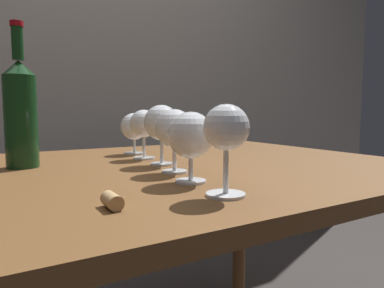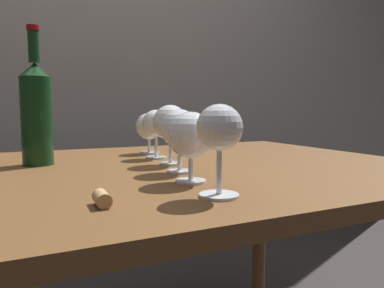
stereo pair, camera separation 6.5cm
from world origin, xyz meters
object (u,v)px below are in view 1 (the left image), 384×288
wine_glass_amber (161,124)px  cork (112,201)px  wine_glass_white (134,127)px  wine_glass_cabernet (192,137)px  wine_glass_port (174,130)px  wine_glass_pinot (226,131)px  wine_bottle (21,111)px  wine_glass_rose (144,125)px

wine_glass_amber → cork: bearing=-125.5°
wine_glass_white → wine_glass_cabernet: bearing=-97.9°
wine_glass_port → wine_glass_pinot: bearing=-97.0°
wine_glass_amber → wine_glass_white: size_ratio=1.17×
wine_glass_cabernet → wine_bottle: size_ratio=0.39×
wine_glass_pinot → cork: bearing=172.6°
wine_glass_port → cork: wine_glass_port is taller
wine_glass_pinot → wine_glass_cabernet: size_ratio=1.09×
wine_glass_amber → wine_glass_rose: (0.00, 0.12, -0.01)m
wine_glass_port → wine_glass_rose: (0.03, 0.24, 0.00)m
wine_glass_port → wine_glass_amber: (0.02, 0.12, 0.01)m
wine_glass_rose → wine_bottle: (-0.31, 0.01, 0.04)m
wine_glass_cabernet → wine_bottle: (-0.26, 0.36, 0.05)m
wine_glass_cabernet → wine_glass_amber: (0.04, 0.23, 0.02)m
cork → wine_bottle: bearing=99.5°
wine_glass_pinot → wine_glass_port: 0.23m
wine_glass_rose → wine_glass_white: wine_glass_rose is taller
wine_glass_cabernet → wine_glass_rose: size_ratio=0.96×
wine_glass_amber → wine_glass_white: bearing=84.9°
wine_glass_pinot → wine_glass_cabernet: wine_glass_pinot is taller
wine_glass_pinot → cork: 0.20m
wine_glass_pinot → wine_glass_amber: wine_glass_amber is taller
cork → wine_glass_pinot: bearing=-7.4°
wine_glass_cabernet → wine_glass_pinot: bearing=-93.9°
wine_glass_port → wine_glass_amber: size_ratio=0.93×
wine_bottle → wine_glass_port: bearing=-41.3°
wine_glass_white → cork: wine_glass_white is taller
wine_glass_white → cork: 0.62m
wine_glass_amber → wine_bottle: 0.33m
wine_bottle → cork: bearing=-80.5°
wine_glass_port → wine_glass_white: 0.36m
wine_glass_pinot → wine_glass_white: wine_glass_pinot is taller
wine_glass_port → wine_glass_rose: size_ratio=1.00×
wine_glass_port → wine_glass_rose: 0.24m
wine_glass_cabernet → wine_glass_port: 0.11m
wine_glass_white → wine_glass_pinot: bearing=-97.1°
wine_glass_cabernet → wine_glass_white: bearing=82.1°
wine_glass_port → wine_glass_rose: bearing=83.3°
wine_glass_amber → wine_glass_port: bearing=-101.5°
wine_glass_pinot → wine_glass_port: wine_glass_pinot is taller
wine_glass_rose → wine_glass_white: bearing=81.9°
wine_glass_port → cork: 0.30m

